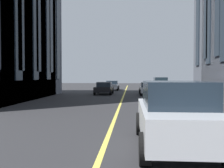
{
  "coord_description": "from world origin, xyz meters",
  "views": [
    {
      "loc": [
        4.97,
        -0.77,
        2.02
      ],
      "look_at": [
        16.21,
        0.07,
        1.68
      ],
      "focal_mm": 40.91,
      "sensor_mm": 36.0,
      "label": 1
    }
  ],
  "objects_px": {
    "car_blue_far": "(187,94)",
    "car_green_near": "(160,84)",
    "car_black_oncoming": "(104,88)",
    "car_silver_parked_b": "(175,113)",
    "car_white_mid": "(112,85)",
    "car_silver_parked_a": "(148,88)"
  },
  "relations": [
    {
      "from": "car_blue_far",
      "to": "car_green_near",
      "type": "xyz_separation_m",
      "value": [
        17.27,
        0.0,
        0.27
      ]
    },
    {
      "from": "car_black_oncoming",
      "to": "car_silver_parked_b",
      "type": "bearing_deg",
      "value": -168.63
    },
    {
      "from": "car_black_oncoming",
      "to": "car_white_mid",
      "type": "height_order",
      "value": "same"
    },
    {
      "from": "car_silver_parked_b",
      "to": "car_green_near",
      "type": "height_order",
      "value": "same"
    },
    {
      "from": "car_silver_parked_b",
      "to": "car_black_oncoming",
      "type": "bearing_deg",
      "value": 11.37
    },
    {
      "from": "car_white_mid",
      "to": "car_green_near",
      "type": "distance_m",
      "value": 6.93
    },
    {
      "from": "car_blue_far",
      "to": "car_silver_parked_a",
      "type": "bearing_deg",
      "value": 14.41
    },
    {
      "from": "car_silver_parked_a",
      "to": "car_white_mid",
      "type": "height_order",
      "value": "same"
    },
    {
      "from": "car_black_oncoming",
      "to": "car_white_mid",
      "type": "relative_size",
      "value": 1.0
    },
    {
      "from": "car_black_oncoming",
      "to": "car_white_mid",
      "type": "xyz_separation_m",
      "value": [
        8.43,
        -0.28,
        0.0
      ]
    },
    {
      "from": "car_white_mid",
      "to": "car_blue_far",
      "type": "bearing_deg",
      "value": -159.04
    },
    {
      "from": "car_silver_parked_b",
      "to": "car_white_mid",
      "type": "height_order",
      "value": "car_silver_parked_b"
    },
    {
      "from": "car_white_mid",
      "to": "car_green_near",
      "type": "height_order",
      "value": "car_green_near"
    },
    {
      "from": "car_silver_parked_a",
      "to": "car_silver_parked_b",
      "type": "bearing_deg",
      "value": 178.24
    },
    {
      "from": "car_silver_parked_b",
      "to": "car_white_mid",
      "type": "xyz_separation_m",
      "value": [
        29.75,
        4.01,
        -0.27
      ]
    },
    {
      "from": "car_blue_far",
      "to": "car_white_mid",
      "type": "height_order",
      "value": "same"
    },
    {
      "from": "car_silver_parked_b",
      "to": "car_blue_far",
      "type": "height_order",
      "value": "car_silver_parked_b"
    },
    {
      "from": "car_silver_parked_a",
      "to": "car_green_near",
      "type": "relative_size",
      "value": 0.94
    },
    {
      "from": "car_silver_parked_a",
      "to": "car_black_oncoming",
      "type": "bearing_deg",
      "value": 80.85
    },
    {
      "from": "car_silver_parked_b",
      "to": "car_blue_far",
      "type": "xyz_separation_m",
      "value": [
        11.77,
        -2.88,
        -0.27
      ]
    },
    {
      "from": "car_silver_parked_a",
      "to": "car_green_near",
      "type": "bearing_deg",
      "value": -14.79
    },
    {
      "from": "car_silver_parked_b",
      "to": "car_green_near",
      "type": "bearing_deg",
      "value": -5.66
    }
  ]
}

